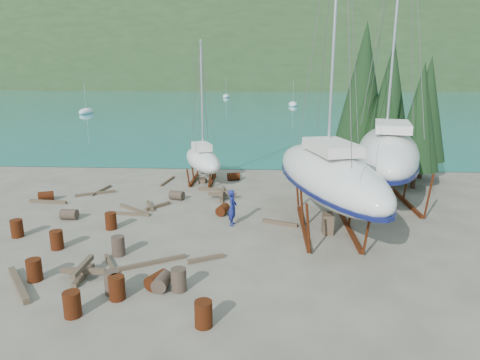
# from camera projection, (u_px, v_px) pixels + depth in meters

# --- Properties ---
(ground) EXTENTS (600.00, 600.00, 0.00)m
(ground) POSITION_uv_depth(u_px,v_px,m) (189.00, 238.00, 20.91)
(ground) COLOR #595346
(ground) RESTS_ON ground
(bay_water) EXTENTS (700.00, 700.00, 0.00)m
(bay_water) POSITION_uv_depth(u_px,v_px,m) (261.00, 81.00, 325.44)
(bay_water) COLOR teal
(bay_water) RESTS_ON ground
(far_hill) EXTENTS (800.00, 360.00, 110.00)m
(far_hill) POSITION_uv_depth(u_px,v_px,m) (261.00, 81.00, 330.27)
(far_hill) COLOR #21341A
(far_hill) RESTS_ON ground
(far_house_left) EXTENTS (6.60, 5.60, 5.60)m
(far_house_left) POSITION_uv_depth(u_px,v_px,m) (134.00, 81.00, 207.23)
(far_house_left) COLOR beige
(far_house_left) RESTS_ON ground
(far_house_center) EXTENTS (6.60, 5.60, 5.60)m
(far_house_center) POSITION_uv_depth(u_px,v_px,m) (216.00, 81.00, 204.99)
(far_house_center) COLOR beige
(far_house_center) RESTS_ON ground
(far_house_right) EXTENTS (6.60, 5.60, 5.60)m
(far_house_right) POSITION_uv_depth(u_px,v_px,m) (321.00, 81.00, 202.19)
(far_house_right) COLOR beige
(far_house_right) RESTS_ON ground
(cypress_near_right) EXTENTS (3.60, 3.60, 10.00)m
(cypress_near_right) POSITION_uv_depth(u_px,v_px,m) (390.00, 102.00, 30.37)
(cypress_near_right) COLOR black
(cypress_near_right) RESTS_ON ground
(cypress_mid_right) EXTENTS (3.06, 3.06, 8.50)m
(cypress_mid_right) POSITION_uv_depth(u_px,v_px,m) (420.00, 117.00, 28.57)
(cypress_mid_right) COLOR black
(cypress_mid_right) RESTS_ON ground
(cypress_back_left) EXTENTS (4.14, 4.14, 11.50)m
(cypress_back_left) POSITION_uv_depth(u_px,v_px,m) (363.00, 88.00, 32.17)
(cypress_back_left) COLOR black
(cypress_back_left) RESTS_ON ground
(cypress_far_right) EXTENTS (3.24, 3.24, 9.00)m
(cypress_far_right) POSITION_uv_depth(u_px,v_px,m) (427.00, 109.00, 31.31)
(cypress_far_right) COLOR black
(cypress_far_right) RESTS_ON ground
(moored_boat_left) EXTENTS (2.00, 5.00, 6.05)m
(moored_boat_left) POSITION_uv_depth(u_px,v_px,m) (86.00, 112.00, 80.50)
(moored_boat_left) COLOR silver
(moored_boat_left) RESTS_ON ground
(moored_boat_mid) EXTENTS (2.00, 5.00, 6.05)m
(moored_boat_mid) POSITION_uv_depth(u_px,v_px,m) (293.00, 104.00, 97.60)
(moored_boat_mid) COLOR silver
(moored_boat_mid) RESTS_ON ground
(moored_boat_far) EXTENTS (2.00, 5.00, 6.05)m
(moored_boat_far) POSITION_uv_depth(u_px,v_px,m) (226.00, 96.00, 127.61)
(moored_boat_far) COLOR silver
(moored_boat_far) RESTS_ON ground
(large_sailboat_near) EXTENTS (6.12, 11.81, 17.87)m
(large_sailboat_near) POSITION_uv_depth(u_px,v_px,m) (329.00, 175.00, 21.40)
(large_sailboat_near) COLOR silver
(large_sailboat_near) RESTS_ON ground
(large_sailboat_far) EXTENTS (6.21, 12.59, 19.13)m
(large_sailboat_far) POSITION_uv_depth(u_px,v_px,m) (387.00, 152.00, 26.12)
(large_sailboat_far) COLOR silver
(large_sailboat_far) RESTS_ON ground
(small_sailboat_shore) EXTENTS (4.26, 6.53, 10.03)m
(small_sailboat_shore) POSITION_uv_depth(u_px,v_px,m) (203.00, 159.00, 31.17)
(small_sailboat_shore) COLOR silver
(small_sailboat_shore) RESTS_ON ground
(worker) EXTENTS (0.53, 0.75, 1.93)m
(worker) POSITION_uv_depth(u_px,v_px,m) (232.00, 208.00, 22.47)
(worker) COLOR navy
(worker) RESTS_ON ground
(drum_0) EXTENTS (0.58, 0.58, 0.88)m
(drum_0) POSITION_uv_depth(u_px,v_px,m) (57.00, 240.00, 19.56)
(drum_0) COLOR #5D2110
(drum_0) RESTS_ON ground
(drum_1) EXTENTS (0.64, 0.92, 0.58)m
(drum_1) POSITION_uv_depth(u_px,v_px,m) (162.00, 282.00, 16.02)
(drum_1) COLOR #2D2823
(drum_1) RESTS_ON ground
(drum_2) EXTENTS (1.04, 0.88, 0.58)m
(drum_2) POSITION_uv_depth(u_px,v_px,m) (46.00, 196.00, 26.93)
(drum_2) COLOR #5D2110
(drum_2) RESTS_ON ground
(drum_3) EXTENTS (0.58, 0.58, 0.88)m
(drum_3) POSITION_uv_depth(u_px,v_px,m) (72.00, 304.00, 14.19)
(drum_3) COLOR #5D2110
(drum_3) RESTS_ON ground
(drum_4) EXTENTS (1.01, 0.81, 0.58)m
(drum_4) POSITION_uv_depth(u_px,v_px,m) (234.00, 177.00, 31.83)
(drum_4) COLOR #5D2110
(drum_4) RESTS_ON ground
(drum_5) EXTENTS (0.58, 0.58, 0.88)m
(drum_5) POSITION_uv_depth(u_px,v_px,m) (118.00, 246.00, 18.89)
(drum_5) COLOR #2D2823
(drum_5) RESTS_ON ground
(drum_6) EXTENTS (0.78, 1.00, 0.58)m
(drum_6) POSITION_uv_depth(u_px,v_px,m) (223.00, 210.00, 24.29)
(drum_6) COLOR #5D2110
(drum_6) RESTS_ON ground
(drum_7) EXTENTS (0.58, 0.58, 0.88)m
(drum_7) POSITION_uv_depth(u_px,v_px,m) (204.00, 314.00, 13.62)
(drum_7) COLOR #5D2110
(drum_7) RESTS_ON ground
(drum_8) EXTENTS (0.58, 0.58, 0.88)m
(drum_8) POSITION_uv_depth(u_px,v_px,m) (17.00, 228.00, 20.99)
(drum_8) COLOR #5D2110
(drum_8) RESTS_ON ground
(drum_9) EXTENTS (1.01, 0.82, 0.58)m
(drum_9) POSITION_uv_depth(u_px,v_px,m) (177.00, 195.00, 27.06)
(drum_9) COLOR #2D2823
(drum_9) RESTS_ON ground
(drum_10) EXTENTS (0.58, 0.58, 0.88)m
(drum_10) POSITION_uv_depth(u_px,v_px,m) (117.00, 288.00, 15.26)
(drum_10) COLOR #5D2110
(drum_10) RESTS_ON ground
(drum_12) EXTENTS (0.93, 1.05, 0.58)m
(drum_12) POSITION_uv_depth(u_px,v_px,m) (157.00, 280.00, 16.15)
(drum_12) COLOR #5D2110
(drum_12) RESTS_ON ground
(drum_13) EXTENTS (0.58, 0.58, 0.88)m
(drum_13) POSITION_uv_depth(u_px,v_px,m) (34.00, 270.00, 16.63)
(drum_13) COLOR #5D2110
(drum_13) RESTS_ON ground
(drum_14) EXTENTS (0.58, 0.58, 0.88)m
(drum_14) POSITION_uv_depth(u_px,v_px,m) (111.00, 221.00, 22.03)
(drum_14) COLOR #5D2110
(drum_14) RESTS_ON ground
(drum_15) EXTENTS (0.91, 0.62, 0.58)m
(drum_15) POSITION_uv_depth(u_px,v_px,m) (69.00, 214.00, 23.49)
(drum_15) COLOR #2D2823
(drum_15) RESTS_ON ground
(drum_16) EXTENTS (0.58, 0.58, 0.88)m
(drum_16) POSITION_uv_depth(u_px,v_px,m) (112.00, 282.00, 15.64)
(drum_16) COLOR #2D2823
(drum_16) RESTS_ON ground
(drum_17) EXTENTS (0.58, 0.58, 0.88)m
(drum_17) POSITION_uv_depth(u_px,v_px,m) (179.00, 280.00, 15.85)
(drum_17) COLOR #2D2823
(drum_17) RESTS_ON ground
(timber_0) EXTENTS (0.52, 2.69, 0.14)m
(timber_0) POSITION_uv_depth(u_px,v_px,m) (167.00, 181.00, 31.40)
(timber_0) COLOR brown
(timber_0) RESTS_ON ground
(timber_1) EXTENTS (1.91, 0.90, 0.19)m
(timber_1) POSITION_uv_depth(u_px,v_px,m) (280.00, 223.00, 22.73)
(timber_1) COLOR brown
(timber_1) RESTS_ON ground
(timber_2) EXTENTS (2.42, 0.42, 0.19)m
(timber_2) POSITION_uv_depth(u_px,v_px,m) (48.00, 202.00, 26.41)
(timber_2) COLOR brown
(timber_2) RESTS_ON ground
(timber_3) EXTENTS (1.50, 2.39, 0.15)m
(timber_3) POSITION_uv_depth(u_px,v_px,m) (112.00, 268.00, 17.64)
(timber_3) COLOR brown
(timber_3) RESTS_ON ground
(timber_4) EXTENTS (0.87, 1.74, 0.17)m
(timber_4) POSITION_uv_depth(u_px,v_px,m) (150.00, 206.00, 25.62)
(timber_4) COLOR brown
(timber_4) RESTS_ON ground
(timber_5) EXTENTS (2.68, 1.66, 0.16)m
(timber_5) POSITION_uv_depth(u_px,v_px,m) (152.00, 263.00, 18.08)
(timber_5) COLOR brown
(timber_5) RESTS_ON ground
(timber_6) EXTENTS (1.92, 0.44, 0.19)m
(timber_6) POSITION_uv_depth(u_px,v_px,m) (212.00, 189.00, 29.12)
(timber_6) COLOR brown
(timber_6) RESTS_ON ground
(timber_7) EXTENTS (1.53, 0.90, 0.17)m
(timber_7) POSITION_uv_depth(u_px,v_px,m) (206.00, 259.00, 18.44)
(timber_7) COLOR brown
(timber_7) RESTS_ON ground
(timber_8) EXTENTS (1.23, 1.53, 0.19)m
(timber_8) POSITION_uv_depth(u_px,v_px,m) (158.00, 206.00, 25.56)
(timber_8) COLOR brown
(timber_8) RESTS_ON ground
(timber_9) EXTENTS (0.38, 2.70, 0.15)m
(timber_9) POSITION_uv_depth(u_px,v_px,m) (194.00, 181.00, 31.29)
(timber_9) COLOR brown
(timber_9) RESTS_ON ground
(timber_10) EXTENTS (2.21, 1.78, 0.16)m
(timber_10) POSITION_uv_depth(u_px,v_px,m) (134.00, 209.00, 24.98)
(timber_10) COLOR brown
(timber_10) RESTS_ON ground
(timber_11) EXTENTS (2.19, 0.40, 0.15)m
(timber_11) POSITION_uv_depth(u_px,v_px,m) (131.00, 214.00, 24.21)
(timber_11) COLOR brown
(timber_11) RESTS_ON ground
(timber_15) EXTENTS (0.54, 2.44, 0.15)m
(timber_15) POSITION_uv_depth(u_px,v_px,m) (101.00, 190.00, 28.99)
(timber_15) COLOR brown
(timber_15) RESTS_ON ground
(timber_16) EXTENTS (2.16, 2.55, 0.23)m
(timber_16) POSITION_uv_depth(u_px,v_px,m) (19.00, 284.00, 16.17)
(timber_16) COLOR brown
(timber_16) RESTS_ON ground
(timber_17) EXTENTS (2.31, 1.41, 0.16)m
(timber_17) POSITION_uv_depth(u_px,v_px,m) (95.00, 193.00, 28.24)
(timber_17) COLOR brown
(timber_17) RESTS_ON ground
(timber_pile_fore) EXTENTS (1.80, 1.80, 0.60)m
(timber_pile_fore) POSITION_uv_depth(u_px,v_px,m) (83.00, 271.00, 16.86)
(timber_pile_fore) COLOR brown
(timber_pile_fore) RESTS_ON ground
(timber_pile_aft) EXTENTS (1.80, 1.80, 0.60)m
(timber_pile_aft) POSITION_uv_depth(u_px,v_px,m) (222.00, 194.00, 27.25)
(timber_pile_aft) COLOR brown
(timber_pile_aft) RESTS_ON ground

